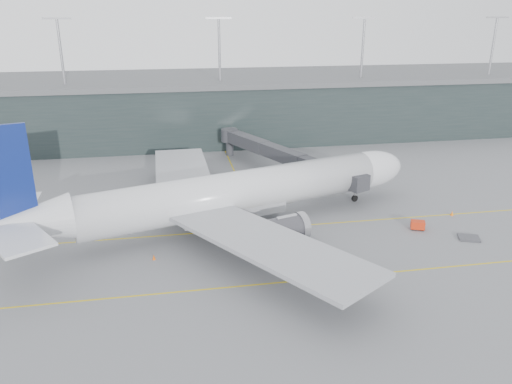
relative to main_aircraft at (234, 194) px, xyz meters
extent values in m
plane|color=#5C5D62|center=(-1.24, 2.31, -5.19)|extent=(320.00, 320.00, 0.00)
cube|color=gold|center=(-1.24, -1.69, -5.18)|extent=(160.00, 0.25, 0.02)
cube|color=gold|center=(-1.24, -17.69, -5.18)|extent=(160.00, 0.25, 0.02)
cube|color=gold|center=(3.76, 22.31, -5.18)|extent=(0.25, 60.00, 0.02)
cube|color=#1E2929|center=(-1.24, 60.31, 1.81)|extent=(240.00, 35.00, 14.00)
cube|color=#4F5153|center=(-1.24, 60.31, 9.41)|extent=(240.00, 36.00, 1.20)
cylinder|color=#9E9EA3|center=(-31.24, 50.31, 16.81)|extent=(0.60, 0.60, 14.00)
cylinder|color=#9E9EA3|center=(3.76, 50.31, 16.81)|extent=(0.60, 0.60, 14.00)
cylinder|color=#9E9EA3|center=(38.76, 50.31, 16.81)|extent=(0.60, 0.60, 14.00)
cylinder|color=#9E9EA3|center=(73.76, 50.31, 16.81)|extent=(0.60, 0.60, 14.00)
cylinder|color=silver|center=(0.45, 0.14, 0.17)|extent=(46.33, 19.53, 6.27)
ellipsoid|color=silver|center=(24.15, 7.34, 0.17)|extent=(14.42, 9.83, 6.27)
cone|color=silver|center=(-27.13, -8.24, 0.87)|extent=(12.39, 8.99, 6.02)
cube|color=gray|center=(-0.52, -0.16, -2.26)|extent=(16.95, 9.54, 2.02)
cube|color=black|center=(27.83, 8.46, 1.18)|extent=(3.01, 3.55, 0.81)
cube|color=gray|center=(2.10, -15.74, -0.84)|extent=(23.57, 29.57, 0.56)
cylinder|color=#3D3D42|center=(5.18, -8.47, -2.56)|extent=(7.80, 5.44, 3.54)
cube|color=gray|center=(-7.01, 14.25, -0.84)|extent=(9.56, 29.47, 0.56)
cylinder|color=#3D3D42|center=(-0.41, 9.92, -2.56)|extent=(7.80, 5.44, 3.54)
cube|color=navy|center=(-28.58, -8.69, 7.25)|extent=(6.44, 2.40, 12.14)
cube|color=silver|center=(-26.48, -13.86, 1.38)|extent=(9.53, 10.67, 0.35)
cube|color=silver|center=(-29.71, -3.22, 1.38)|extent=(5.86, 9.28, 0.35)
cylinder|color=black|center=(21.74, 6.61, -4.64)|extent=(1.18, 0.71, 1.11)
cylinder|color=#9E9EA3|center=(21.74, 6.61, -3.88)|extent=(0.30, 0.30, 2.63)
cylinder|color=black|center=(-2.01, -5.68, -4.54)|extent=(1.40, 0.87, 1.31)
cylinder|color=black|center=(-4.83, 3.60, -4.54)|extent=(1.40, 0.87, 1.31)
cube|color=#2F3035|center=(20.60, 3.62, -0.57)|extent=(4.07, 4.26, 2.59)
cube|color=#2F3035|center=(17.42, 10.61, -0.57)|extent=(7.08, 11.90, 2.31)
cube|color=#2F3035|center=(12.45, 21.56, -0.57)|extent=(7.29, 12.00, 2.40)
cube|color=#2F3035|center=(7.49, 32.51, -0.57)|extent=(7.50, 12.10, 2.50)
cylinder|color=#9E9EA3|center=(17.16, 11.20, -3.44)|extent=(0.46, 0.46, 3.51)
cube|color=#3D3D42|center=(17.16, 11.20, -4.87)|extent=(2.26, 2.03, 0.65)
cylinder|color=#2F3035|center=(20.60, 42.81, -0.57)|extent=(3.70, 3.70, 2.77)
cylinder|color=#2F3035|center=(20.60, 42.81, -3.53)|extent=(1.66, 1.66, 3.33)
cube|color=red|center=(26.78, -6.18, -4.42)|extent=(2.32, 1.92, 1.18)
cylinder|color=black|center=(25.94, -6.33, -5.01)|extent=(0.39, 0.26, 0.36)
cylinder|color=black|center=(27.28, -6.87, -5.01)|extent=(0.39, 0.26, 0.36)
cylinder|color=black|center=(26.27, -5.49, -5.01)|extent=(0.39, 0.26, 0.36)
cylinder|color=black|center=(27.62, -6.03, -5.01)|extent=(0.39, 0.26, 0.36)
cube|color=#3B3B40|center=(32.49, -10.54, -5.02)|extent=(3.48, 3.15, 0.29)
cube|color=#3D3D42|center=(-6.15, 11.67, -5.03)|extent=(2.66, 2.39, 0.22)
cube|color=#A2A6AE|center=(-6.15, 11.67, -4.04)|extent=(2.21, 2.14, 1.65)
cube|color=#255191|center=(-6.15, 11.67, -3.18)|extent=(2.28, 2.21, 0.09)
cube|color=#3D3D42|center=(-4.15, 14.82, -5.06)|extent=(2.23, 2.05, 0.18)
cube|color=silver|center=(-4.15, 14.82, -4.25)|extent=(1.87, 1.82, 1.35)
cube|color=#255191|center=(-4.15, 14.82, -3.55)|extent=(1.93, 1.88, 0.07)
cube|color=#3D3D42|center=(-1.97, 13.38, -5.06)|extent=(2.22, 2.01, 0.18)
cube|color=#A6A9B2|center=(-1.97, 13.38, -4.24)|extent=(1.84, 1.79, 1.36)
cube|color=#255191|center=(-1.97, 13.38, -3.53)|extent=(1.90, 1.85, 0.07)
cone|color=orange|center=(34.79, -2.12, -4.79)|extent=(0.51, 0.51, 0.80)
cone|color=#FE3C0E|center=(9.48, -15.86, -4.80)|extent=(0.49, 0.49, 0.78)
cone|color=orange|center=(7.10, 12.21, -4.84)|extent=(0.45, 0.45, 0.71)
cone|color=#DE540C|center=(-11.87, -9.01, -4.85)|extent=(0.44, 0.44, 0.69)
camera|label=1|loc=(-8.98, -68.95, 25.57)|focal=35.00mm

